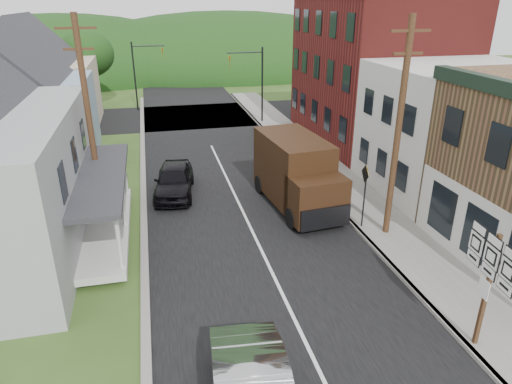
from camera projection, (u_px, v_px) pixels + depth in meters
ground at (285, 300)px, 15.58m from camera, size 120.00×120.00×0.00m
road at (232, 189)px, 24.53m from camera, size 9.00×90.00×0.02m
cross_road at (197, 116)px, 39.75m from camera, size 60.00×9.00×0.02m
sidewalk_right at (349, 193)px, 23.95m from camera, size 2.80×55.00×0.15m
curb_right at (325, 195)px, 23.67m from camera, size 0.20×55.00×0.15m
curb_left at (144, 213)px, 21.74m from camera, size 0.30×55.00×0.12m
storefront_white at (456, 130)px, 23.39m from camera, size 8.00×7.00×6.50m
storefront_red at (374, 69)px, 31.20m from camera, size 8.00×12.00×10.00m
house_blue at (27, 104)px, 27.04m from camera, size 7.14×8.16×7.28m
house_cream at (46, 80)px, 34.99m from camera, size 7.14×8.16×7.28m
utility_pole_right at (398, 131)px, 18.06m from camera, size 1.60×0.26×9.00m
utility_pole_left at (89, 120)px, 19.55m from camera, size 1.60×0.26×9.00m
traffic_signal_right at (254, 76)px, 36.04m from camera, size 2.87×0.20×6.00m
traffic_signal_left at (142, 68)px, 40.51m from camera, size 2.87×0.20×6.00m
tree_left_d at (86, 54)px, 40.42m from camera, size 4.80×4.80×6.94m
forested_ridge at (175, 70)px, 64.82m from camera, size 90.00×30.00×16.00m
dark_sedan at (174, 180)px, 23.62m from camera, size 2.51×4.91×1.60m
delivery_van at (297, 174)px, 21.90m from camera, size 3.04×6.28×3.39m
route_sign_cluster at (489, 275)px, 12.51m from camera, size 0.29×2.06×3.62m
warning_sign at (365, 188)px, 19.57m from camera, size 0.14×0.80×2.89m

